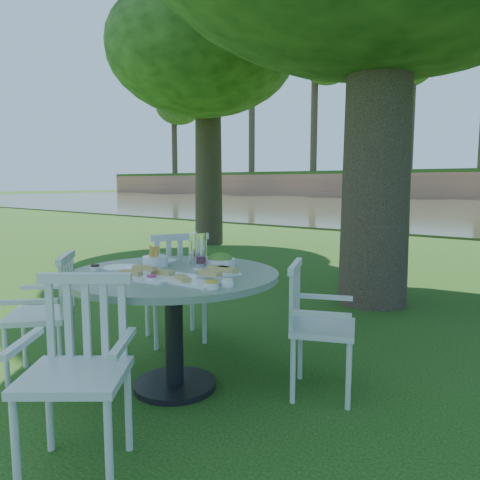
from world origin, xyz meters
name	(u,v)px	position (x,y,z in m)	size (l,w,h in m)	color
ground	(227,332)	(0.00, 0.00, 0.00)	(140.00, 140.00, 0.00)	#14390B
table	(173,295)	(0.48, -1.13, 0.65)	(1.40, 1.40, 0.80)	black
chair_ne	(310,318)	(1.23, -0.62, 0.51)	(0.55, 0.56, 0.87)	silver
chair_nw	(177,279)	(-0.15, -0.49, 0.57)	(0.64, 0.65, 0.96)	silver
chair_sw	(53,306)	(-0.34, -1.53, 0.52)	(0.61, 0.61, 0.88)	silver
chair_se	(80,355)	(0.72, -2.01, 0.55)	(0.64, 0.64, 0.93)	silver
tableware	(184,263)	(0.48, -1.04, 0.85)	(1.10, 0.80, 0.24)	white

